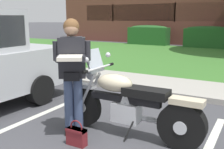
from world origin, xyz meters
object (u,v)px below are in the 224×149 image
at_px(handbag, 77,135).
at_px(hedge_left, 149,35).
at_px(hedge_center_left, 208,37).
at_px(rider_person, 72,68).
at_px(motorcycle, 133,105).

bearing_deg(handbag, hedge_left, 108.50).
xyz_separation_m(handbag, hedge_center_left, (-0.84, 13.14, 0.51)).
relative_size(handbag, hedge_left, 0.14).
distance_m(rider_person, hedge_center_left, 12.85).
bearing_deg(handbag, hedge_center_left, 93.64).
height_order(handbag, hedge_left, hedge_left).
relative_size(rider_person, hedge_left, 0.68).
xyz_separation_m(rider_person, hedge_left, (-4.12, 12.83, -0.36)).
relative_size(rider_person, handbag, 4.74).
bearing_deg(rider_person, handbag, -47.57).
distance_m(motorcycle, hedge_center_left, 12.59).
bearing_deg(rider_person, hedge_left, 107.78).
distance_m(motorcycle, handbag, 0.90).
height_order(rider_person, handbag, rider_person).
bearing_deg(rider_person, motorcycle, 21.02).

